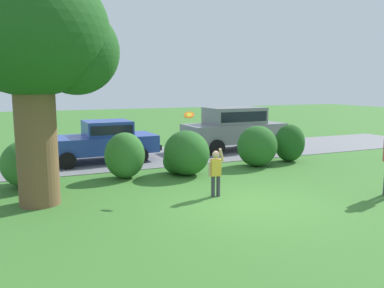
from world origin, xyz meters
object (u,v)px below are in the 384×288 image
object	(u,v)px
parked_sedan	(102,140)
parked_suv	(234,126)
oak_tree_large	(36,41)
child_thrower	(216,169)
frisbee	(189,115)

from	to	relation	value
parked_sedan	parked_suv	bearing A→B (deg)	2.94
oak_tree_large	child_thrower	world-z (taller)	oak_tree_large
oak_tree_large	parked_suv	distance (m)	10.06
child_thrower	frisbee	bearing A→B (deg)	125.73
child_thrower	frisbee	distance (m)	1.61
child_thrower	oak_tree_large	bearing A→B (deg)	163.94
parked_suv	oak_tree_large	bearing A→B (deg)	-148.48
oak_tree_large	frisbee	xyz separation A→B (m)	(3.66, -0.53, -1.80)
parked_sedan	frisbee	world-z (taller)	frisbee
oak_tree_large	child_thrower	distance (m)	5.35
oak_tree_large	parked_sedan	distance (m)	6.10
parked_sedan	frisbee	bearing A→B (deg)	-75.67
parked_suv	frisbee	distance (m)	7.29
oak_tree_large	parked_suv	bearing A→B (deg)	31.52
oak_tree_large	child_thrower	bearing A→B (deg)	-16.06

